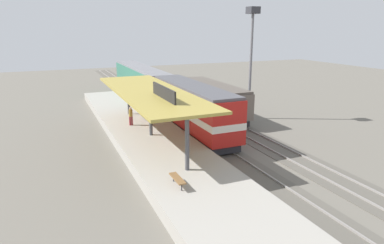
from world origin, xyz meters
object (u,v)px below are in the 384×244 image
object	(u,v)px
platform_bench	(177,179)
freight_car	(213,99)
passenger_carriage_single	(141,82)
light_mast	(252,40)
locomotive	(192,108)
person_waiting	(131,115)

from	to	relation	value
platform_bench	freight_car	bearing A→B (deg)	57.35
platform_bench	passenger_carriage_single	distance (m)	30.47
platform_bench	light_mast	size ratio (longest dim) A/B	0.15
platform_bench	light_mast	world-z (taller)	light_mast
locomotive	person_waiting	distance (m)	5.72
locomotive	person_waiting	bearing A→B (deg)	162.73
person_waiting	freight_car	bearing A→B (deg)	16.61
light_mast	person_waiting	size ratio (longest dim) A/B	6.84
locomotive	light_mast	bearing A→B (deg)	17.45
platform_bench	freight_car	world-z (taller)	freight_car
freight_car	locomotive	bearing A→B (deg)	-134.46
freight_car	person_waiting	distance (m)	10.48
platform_bench	person_waiting	distance (m)	13.57
freight_car	person_waiting	world-z (taller)	freight_car
light_mast	locomotive	bearing A→B (deg)	-162.55
locomotive	light_mast	xyz separation A→B (m)	(7.80, 2.45, 5.99)
platform_bench	locomotive	distance (m)	13.33
platform_bench	light_mast	distance (m)	21.09
freight_car	person_waiting	bearing A→B (deg)	-163.39
passenger_carriage_single	light_mast	bearing A→B (deg)	-63.36
passenger_carriage_single	freight_car	world-z (taller)	passenger_carriage_single
light_mast	person_waiting	distance (m)	14.79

